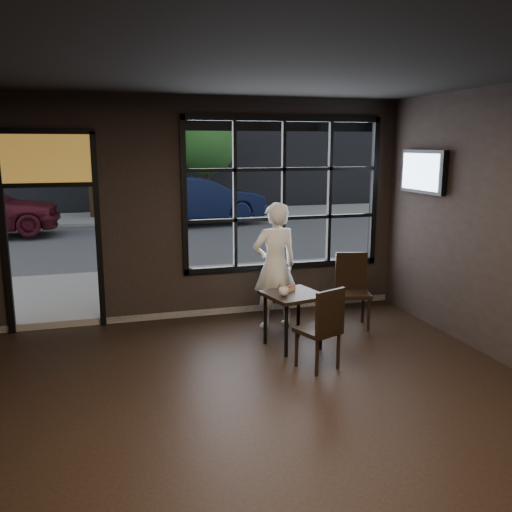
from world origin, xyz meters
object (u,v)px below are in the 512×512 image
object	(u,v)px
cafe_table	(293,320)
navy_car	(196,200)
man	(275,266)
chair_near	(318,328)

from	to	relation	value
cafe_table	navy_car	xyz separation A→B (m)	(0.64, 10.86, 0.47)
cafe_table	man	world-z (taller)	man
navy_car	cafe_table	bearing A→B (deg)	167.41
chair_near	man	bearing A→B (deg)	-110.50
man	navy_car	size ratio (longest dim) A/B	0.40
chair_near	navy_car	distance (m)	11.59
cafe_table	navy_car	distance (m)	10.89
cafe_table	navy_car	size ratio (longest dim) A/B	0.16
man	chair_near	bearing A→B (deg)	85.62
chair_near	navy_car	world-z (taller)	navy_car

